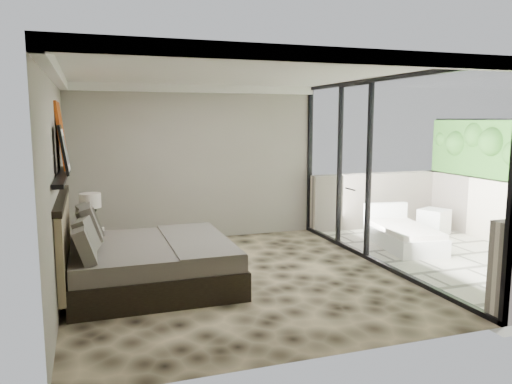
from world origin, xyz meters
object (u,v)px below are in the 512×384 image
object	(u,v)px
bed	(144,261)
ottoman	(434,222)
table_lamp	(91,207)
lounger	(402,235)
nightstand	(89,249)

from	to	relation	value
bed	ottoman	world-z (taller)	bed
bed	table_lamp	bearing A→B (deg)	116.16
bed	lounger	bearing A→B (deg)	9.24
table_lamp	lounger	size ratio (longest dim) A/B	0.33
ottoman	lounger	distance (m)	1.29
ottoman	lounger	world-z (taller)	lounger
nightstand	table_lamp	bearing A→B (deg)	8.29
ottoman	bed	bearing A→B (deg)	-166.55
bed	ottoman	xyz separation A→B (m)	(5.63, 1.35, -0.11)
lounger	ottoman	bearing A→B (deg)	37.09
bed	table_lamp	size ratio (longest dim) A/B	3.76
nightstand	ottoman	distance (m)	6.31
table_lamp	lounger	world-z (taller)	table_lamp
bed	nightstand	distance (m)	1.47
nightstand	table_lamp	size ratio (longest dim) A/B	0.83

